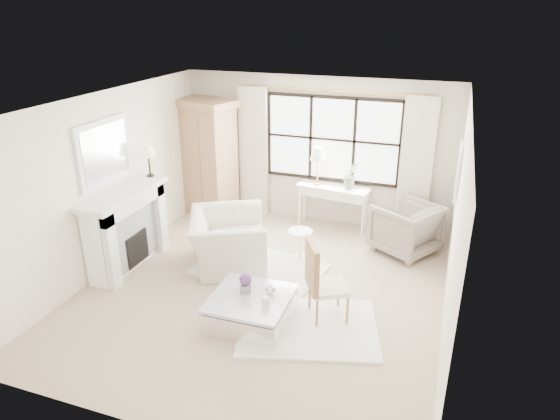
# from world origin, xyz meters

# --- Properties ---
(floor) EXTENTS (5.50, 5.50, 0.00)m
(floor) POSITION_xyz_m (0.00, 0.00, 0.00)
(floor) COLOR #BFA88D
(floor) RESTS_ON ground
(ceiling) EXTENTS (5.50, 5.50, 0.00)m
(ceiling) POSITION_xyz_m (0.00, 0.00, 2.70)
(ceiling) COLOR silver
(ceiling) RESTS_ON ground
(wall_back) EXTENTS (5.00, 0.00, 5.00)m
(wall_back) POSITION_xyz_m (0.00, 2.75, 1.35)
(wall_back) COLOR beige
(wall_back) RESTS_ON ground
(wall_front) EXTENTS (5.00, 0.00, 5.00)m
(wall_front) POSITION_xyz_m (0.00, -2.75, 1.35)
(wall_front) COLOR silver
(wall_front) RESTS_ON ground
(wall_left) EXTENTS (0.00, 5.50, 5.50)m
(wall_left) POSITION_xyz_m (-2.50, 0.00, 1.35)
(wall_left) COLOR white
(wall_left) RESTS_ON ground
(wall_right) EXTENTS (0.00, 5.50, 5.50)m
(wall_right) POSITION_xyz_m (2.50, 0.00, 1.35)
(wall_right) COLOR white
(wall_right) RESTS_ON ground
(window_pane) EXTENTS (2.40, 0.02, 1.50)m
(window_pane) POSITION_xyz_m (0.30, 2.73, 1.60)
(window_pane) COLOR silver
(window_pane) RESTS_ON wall_back
(window_frame) EXTENTS (2.50, 0.04, 1.50)m
(window_frame) POSITION_xyz_m (0.30, 2.72, 1.60)
(window_frame) COLOR black
(window_frame) RESTS_ON wall_back
(curtain_rod) EXTENTS (3.30, 0.04, 0.04)m
(curtain_rod) POSITION_xyz_m (0.30, 2.67, 2.47)
(curtain_rod) COLOR #A8823A
(curtain_rod) RESTS_ON wall_back
(curtain_left) EXTENTS (0.55, 0.10, 2.47)m
(curtain_left) POSITION_xyz_m (-1.20, 2.65, 1.24)
(curtain_left) COLOR beige
(curtain_left) RESTS_ON ground
(curtain_right) EXTENTS (0.55, 0.10, 2.47)m
(curtain_right) POSITION_xyz_m (1.80, 2.65, 1.24)
(curtain_right) COLOR beige
(curtain_right) RESTS_ON ground
(fireplace) EXTENTS (0.58, 1.66, 1.26)m
(fireplace) POSITION_xyz_m (-2.27, 0.00, 0.65)
(fireplace) COLOR white
(fireplace) RESTS_ON ground
(mirror_frame) EXTENTS (0.05, 1.15, 0.95)m
(mirror_frame) POSITION_xyz_m (-2.47, 0.00, 1.84)
(mirror_frame) COLOR white
(mirror_frame) RESTS_ON wall_left
(mirror_glass) EXTENTS (0.02, 1.00, 0.80)m
(mirror_glass) POSITION_xyz_m (-2.44, 0.00, 1.84)
(mirror_glass) COLOR silver
(mirror_glass) RESTS_ON wall_left
(art_frame) EXTENTS (0.04, 0.62, 0.82)m
(art_frame) POSITION_xyz_m (2.47, 1.70, 1.55)
(art_frame) COLOR white
(art_frame) RESTS_ON wall_right
(art_canvas) EXTENTS (0.01, 0.52, 0.72)m
(art_canvas) POSITION_xyz_m (2.45, 1.70, 1.55)
(art_canvas) COLOR beige
(art_canvas) RESTS_ON wall_right
(mantel_lamp) EXTENTS (0.22, 0.22, 0.51)m
(mantel_lamp) POSITION_xyz_m (-2.22, 0.73, 1.65)
(mantel_lamp) COLOR black
(mantel_lamp) RESTS_ON fireplace
(armoire) EXTENTS (1.28, 1.00, 2.24)m
(armoire) POSITION_xyz_m (-2.02, 2.36, 1.14)
(armoire) COLOR tan
(armoire) RESTS_ON floor
(console_table) EXTENTS (1.35, 0.61, 0.80)m
(console_table) POSITION_xyz_m (0.41, 2.50, 0.40)
(console_table) COLOR white
(console_table) RESTS_ON floor
(console_lamp) EXTENTS (0.28, 0.28, 0.69)m
(console_lamp) POSITION_xyz_m (0.11, 2.50, 1.36)
(console_lamp) COLOR #AA7A3B
(console_lamp) RESTS_ON console_table
(orchid_plant) EXTENTS (0.35, 0.33, 0.50)m
(orchid_plant) POSITION_xyz_m (0.72, 2.50, 1.05)
(orchid_plant) COLOR #5E7C52
(orchid_plant) RESTS_ON console_table
(side_table) EXTENTS (0.40, 0.40, 0.51)m
(side_table) POSITION_xyz_m (0.23, 1.08, 0.33)
(side_table) COLOR white
(side_table) RESTS_ON floor
(rug_left) EXTENTS (2.09, 1.64, 0.03)m
(rug_left) POSITION_xyz_m (-0.26, 0.52, 0.02)
(rug_left) COLOR silver
(rug_left) RESTS_ON floor
(rug_right) EXTENTS (2.04, 1.74, 0.03)m
(rug_right) POSITION_xyz_m (0.88, -0.67, 0.02)
(rug_right) COLOR white
(rug_right) RESTS_ON floor
(club_armchair) EXTENTS (1.58, 1.66, 0.84)m
(club_armchair) POSITION_xyz_m (-0.79, 0.53, 0.42)
(club_armchair) COLOR beige
(club_armchair) RESTS_ON floor
(wingback_chair) EXTENTS (1.27, 1.26, 0.85)m
(wingback_chair) POSITION_xyz_m (1.79, 1.92, 0.42)
(wingback_chair) COLOR gray
(wingback_chair) RESTS_ON floor
(french_chair) EXTENTS (0.66, 0.65, 1.08)m
(french_chair) POSITION_xyz_m (1.03, -0.37, 0.31)
(french_chair) COLOR #AB7C47
(french_chair) RESTS_ON floor
(coffee_table) EXTENTS (1.01, 1.01, 0.38)m
(coffee_table) POSITION_xyz_m (0.13, -0.79, 0.18)
(coffee_table) COLOR silver
(coffee_table) RESTS_ON floor
(planter_box) EXTENTS (0.18, 0.18, 0.11)m
(planter_box) POSITION_xyz_m (0.03, -0.69, 0.43)
(planter_box) COLOR slate
(planter_box) RESTS_ON coffee_table
(planter_flowers) EXTENTS (0.16, 0.16, 0.16)m
(planter_flowers) POSITION_xyz_m (0.03, -0.69, 0.57)
(planter_flowers) COLOR #592E74
(planter_flowers) RESTS_ON planter_box
(pillar_candle) EXTENTS (0.09, 0.09, 0.12)m
(pillar_candle) POSITION_xyz_m (0.39, -0.90, 0.44)
(pillar_candle) COLOR silver
(pillar_candle) RESTS_ON coffee_table
(coffee_vase) EXTENTS (0.15, 0.15, 0.14)m
(coffee_vase) POSITION_xyz_m (0.36, -0.64, 0.45)
(coffee_vase) COLOR silver
(coffee_vase) RESTS_ON coffee_table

